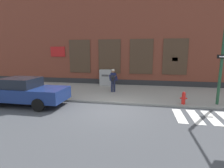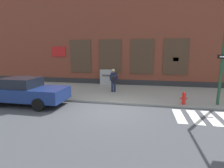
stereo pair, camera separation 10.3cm
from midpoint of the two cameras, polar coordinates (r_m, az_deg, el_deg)
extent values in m
plane|color=#424449|center=(8.97, -0.65, -8.73)|extent=(160.00, 160.00, 0.00)
cube|color=gray|center=(12.76, 3.07, -2.69)|extent=(28.00, 5.60, 0.10)
cube|color=brown|center=(17.25, 5.59, 14.93)|extent=(28.00, 4.00, 8.63)
cube|color=#28282B|center=(15.41, 4.57, 0.42)|extent=(28.00, 0.04, 0.55)
cube|color=#473323|center=(16.17, -10.07, 8.87)|extent=(1.95, 0.06, 2.92)
cube|color=black|center=(16.16, -10.08, 8.87)|extent=(1.83, 0.03, 2.80)
cube|color=#473323|center=(15.40, -0.43, 8.96)|extent=(1.95, 0.06, 2.92)
cube|color=black|center=(15.39, -0.44, 8.96)|extent=(1.83, 0.03, 2.80)
cube|color=#473323|center=(15.08, 9.91, 8.77)|extent=(1.95, 0.06, 2.92)
cube|color=black|center=(15.07, 9.91, 8.77)|extent=(1.83, 0.03, 2.80)
cube|color=#473323|center=(15.26, 20.32, 8.31)|extent=(1.95, 0.06, 2.92)
cube|color=black|center=(15.25, 20.33, 8.30)|extent=(1.83, 0.03, 2.80)
cube|color=red|center=(17.04, -16.88, 10.07)|extent=(1.40, 0.04, 0.90)
cube|color=yellow|center=(15.24, 20.29, 7.55)|extent=(0.44, 0.02, 0.30)
cube|color=silver|center=(8.86, 21.39, -9.68)|extent=(0.42, 1.90, 0.01)
cube|color=silver|center=(9.01, 25.73, -9.67)|extent=(0.42, 1.90, 0.01)
cube|color=silver|center=(9.20, 29.90, -9.62)|extent=(0.42, 1.90, 0.01)
cube|color=navy|center=(10.92, -26.02, -2.66)|extent=(4.60, 1.85, 0.68)
cube|color=black|center=(10.96, -27.31, 0.48)|extent=(1.84, 1.59, 0.52)
cube|color=silver|center=(10.22, -13.92, -2.35)|extent=(0.06, 0.24, 0.12)
cube|color=red|center=(12.79, -32.62, -1.17)|extent=(0.06, 0.24, 0.12)
cube|color=silver|center=(9.23, -16.91, -3.86)|extent=(0.06, 0.24, 0.12)
cylinder|color=black|center=(10.99, -17.56, -3.83)|extent=(0.66, 0.24, 0.66)
cylinder|color=black|center=(9.55, -22.58, -6.27)|extent=(0.66, 0.24, 0.66)
cylinder|color=black|center=(12.47, -28.40, -2.94)|extent=(0.66, 0.24, 0.66)
cylinder|color=#1E233D|center=(12.56, 1.12, -0.75)|extent=(0.15, 0.15, 0.81)
cylinder|color=#1E233D|center=(12.52, 0.32, -0.78)|extent=(0.15, 0.15, 0.81)
cube|color=#191E47|center=(12.43, 0.72, 2.37)|extent=(0.43, 0.32, 0.57)
sphere|color=#9E7051|center=(12.38, 0.72, 4.17)|extent=(0.22, 0.22, 0.22)
cylinder|color=beige|center=(12.37, 0.72, 4.45)|extent=(0.27, 0.28, 0.02)
cylinder|color=beige|center=(12.37, 0.73, 4.68)|extent=(0.18, 0.18, 0.09)
cylinder|color=#191E47|center=(12.37, 1.88, 2.14)|extent=(0.24, 0.51, 0.39)
cylinder|color=#191E47|center=(12.31, -0.33, 2.10)|extent=(0.24, 0.51, 0.39)
ellipsoid|color=black|center=(12.25, 0.45, 1.92)|extent=(0.38, 0.22, 0.44)
cylinder|color=black|center=(12.20, 0.49, 1.88)|extent=(0.09, 0.04, 0.09)
cylinder|color=brown|center=(12.24, 1.67, 2.76)|extent=(0.46, 0.18, 0.34)
cylinder|color=#1E472D|center=(10.90, 32.65, 7.11)|extent=(0.15, 0.15, 5.03)
cube|color=black|center=(10.80, 32.91, 7.51)|extent=(0.60, 0.04, 0.20)
cube|color=white|center=(10.78, 32.95, 7.50)|extent=(0.40, 0.02, 0.07)
cube|color=#9E9E9E|center=(15.19, -1.61, 2.19)|extent=(1.02, 0.65, 1.33)
cube|color=#4C4C4C|center=(14.83, -1.90, 2.78)|extent=(0.61, 0.02, 0.16)
cylinder|color=red|center=(10.39, 22.61, -4.68)|extent=(0.20, 0.20, 0.55)
sphere|color=red|center=(10.31, 22.74, -2.88)|extent=(0.18, 0.18, 0.18)
cylinder|color=red|center=(10.35, 21.87, -4.37)|extent=(0.10, 0.07, 0.07)
cylinder|color=red|center=(10.41, 23.39, -4.40)|extent=(0.10, 0.07, 0.07)
camera|label=1|loc=(0.05, -89.71, 0.05)|focal=28.00mm
camera|label=2|loc=(0.05, 90.29, -0.05)|focal=28.00mm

